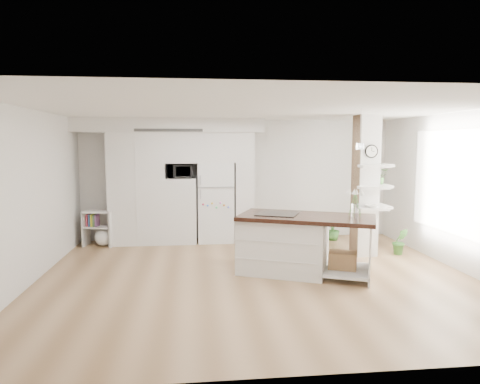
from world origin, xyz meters
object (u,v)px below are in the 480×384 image
object	(u,v)px
floor_plant_a	(400,241)
bookshelf	(101,231)
refrigerator	(215,202)
kitchen_island	(291,243)

from	to	relation	value
floor_plant_a	bookshelf	bearing A→B (deg)	167.00
refrigerator	kitchen_island	xyz separation A→B (m)	(1.14, -2.47, -0.37)
bookshelf	refrigerator	bearing A→B (deg)	17.10
refrigerator	bookshelf	bearing A→B (deg)	-175.56
kitchen_island	floor_plant_a	xyz separation A→B (m)	(2.39, 0.91, -0.24)
floor_plant_a	kitchen_island	bearing A→B (deg)	-159.25
refrigerator	bookshelf	distance (m)	2.51
refrigerator	floor_plant_a	bearing A→B (deg)	-24.00
refrigerator	kitchen_island	distance (m)	2.75
refrigerator	floor_plant_a	world-z (taller)	refrigerator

